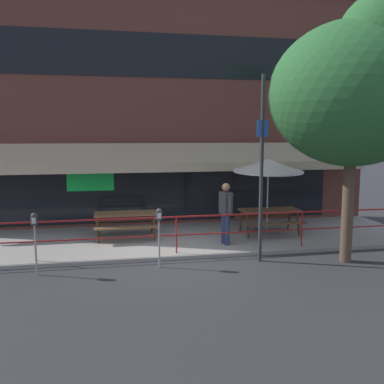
{
  "coord_description": "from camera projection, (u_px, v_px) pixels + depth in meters",
  "views": [
    {
      "loc": [
        -1.68,
        -10.27,
        3.14
      ],
      "look_at": [
        0.66,
        1.6,
        1.5
      ],
      "focal_mm": 40.0,
      "sensor_mm": 36.0,
      "label": 1
    }
  ],
  "objects": [
    {
      "name": "street_sign_pole",
      "position": [
        262.0,
        168.0,
        10.35
      ],
      "size": [
        0.28,
        0.09,
        4.55
      ],
      "color": "#2D2D33",
      "rests_on": "ground"
    },
    {
      "name": "picnic_table_centre",
      "position": [
        270.0,
        214.0,
        13.05
      ],
      "size": [
        1.8,
        1.42,
        0.76
      ],
      "color": "brown",
      "rests_on": "patio_deck"
    },
    {
      "name": "picnic_table_left",
      "position": [
        126.0,
        218.0,
        12.49
      ],
      "size": [
        1.8,
        1.42,
        0.76
      ],
      "color": "brown",
      "rests_on": "patio_deck"
    },
    {
      "name": "ground_plane",
      "position": [
        178.0,
        260.0,
        10.72
      ],
      "size": [
        120.0,
        120.0,
        0.0
      ],
      "primitive_type": "plane",
      "color": "#2D2D30"
    },
    {
      "name": "patio_deck",
      "position": [
        168.0,
        239.0,
        12.66
      ],
      "size": [
        15.0,
        4.0,
        0.1
      ],
      "primitive_type": "cube",
      "color": "gray",
      "rests_on": "ground"
    },
    {
      "name": "patio_railing",
      "position": [
        176.0,
        227.0,
        10.91
      ],
      "size": [
        13.84,
        0.04,
        0.97
      ],
      "color": "maroon",
      "rests_on": "patio_deck"
    },
    {
      "name": "parking_meter_far",
      "position": [
        159.0,
        220.0,
        9.99
      ],
      "size": [
        0.15,
        0.16,
        1.42
      ],
      "color": "gray",
      "rests_on": "ground"
    },
    {
      "name": "pedestrian_walking",
      "position": [
        226.0,
        210.0,
        11.79
      ],
      "size": [
        0.31,
        0.61,
        1.71
      ],
      "color": "navy",
      "rests_on": "patio_deck"
    },
    {
      "name": "restaurant_building",
      "position": [
        157.0,
        108.0,
        14.29
      ],
      "size": [
        15.0,
        1.6,
        8.09
      ],
      "color": "brown",
      "rests_on": "ground"
    },
    {
      "name": "street_tree_curbside",
      "position": [
        360.0,
        85.0,
        10.0
      ],
      "size": [
        4.01,
        3.61,
        6.38
      ],
      "color": "brown",
      "rests_on": "ground"
    },
    {
      "name": "parking_meter_near",
      "position": [
        35.0,
        225.0,
        9.45
      ],
      "size": [
        0.15,
        0.16,
        1.42
      ],
      "color": "gray",
      "rests_on": "ground"
    },
    {
      "name": "patio_umbrella_centre",
      "position": [
        268.0,
        166.0,
        13.05
      ],
      "size": [
        2.14,
        2.14,
        2.38
      ],
      "color": "#B7B2A8",
      "rests_on": "patio_deck"
    }
  ]
}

